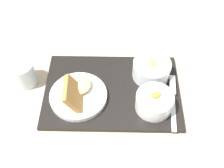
{
  "coord_description": "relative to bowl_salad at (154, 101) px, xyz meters",
  "views": [
    {
      "loc": [
        0.06,
        0.54,
        0.75
      ],
      "look_at": [
        0.0,
        0.0,
        0.04
      ],
      "focal_mm": 45.0,
      "sensor_mm": 36.0,
      "label": 1
    }
  ],
  "objects": [
    {
      "name": "serving_tray",
      "position": [
        0.12,
        -0.08,
        -0.04
      ],
      "size": [
        0.47,
        0.34,
        0.01
      ],
      "color": "black",
      "rests_on": "ground_plane"
    },
    {
      "name": "ground_plane",
      "position": [
        0.12,
        -0.08,
        -0.05
      ],
      "size": [
        4.0,
        4.0,
        0.0
      ],
      "primitive_type": "plane",
      "color": "tan"
    },
    {
      "name": "bowl_soup",
      "position": [
        -0.02,
        -0.13,
        0.0
      ],
      "size": [
        0.12,
        0.12,
        0.06
      ],
      "color": "silver",
      "rests_on": "serving_tray"
    },
    {
      "name": "spoon",
      "position": [
        -0.04,
        -0.03,
        -0.03
      ],
      "size": [
        0.04,
        0.15,
        0.01
      ],
      "rotation": [
        0.0,
        0.0,
        1.44
      ],
      "color": "silver",
      "rests_on": "serving_tray"
    },
    {
      "name": "glass_water",
      "position": [
        0.4,
        -0.15,
        -0.01
      ],
      "size": [
        0.08,
        0.08,
        0.09
      ],
      "color": "silver",
      "rests_on": "ground_plane"
    },
    {
      "name": "knife",
      "position": [
        -0.07,
        -0.05,
        -0.02
      ],
      "size": [
        0.05,
        0.2,
        0.02
      ],
      "rotation": [
        0.0,
        0.0,
        1.38
      ],
      "color": "silver",
      "rests_on": "serving_tray"
    },
    {
      "name": "bowl_salad",
      "position": [
        0.0,
        0.0,
        0.0
      ],
      "size": [
        0.11,
        0.11,
        0.06
      ],
      "color": "silver",
      "rests_on": "serving_tray"
    },
    {
      "name": "plate_main",
      "position": [
        0.23,
        -0.06,
        -0.01
      ],
      "size": [
        0.18,
        0.18,
        0.09
      ],
      "color": "silver",
      "rests_on": "serving_tray"
    }
  ]
}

